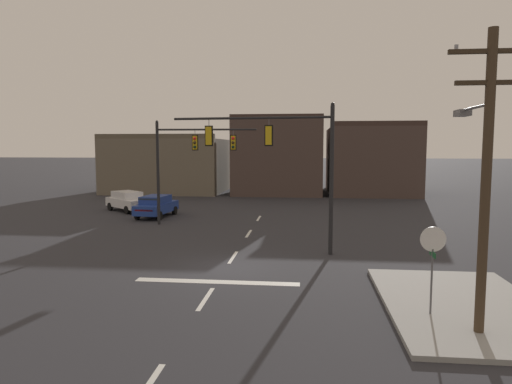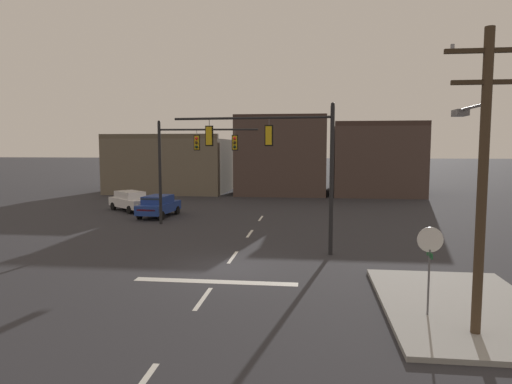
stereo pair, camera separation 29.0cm
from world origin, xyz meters
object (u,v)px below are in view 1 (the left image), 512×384
object	(u,v)px
car_lot_nearside	(156,206)
car_lot_middle	(128,201)
signal_mast_near_side	(285,153)
signal_mast_far_side	(186,155)
utility_pole	(484,169)
stop_sign	(433,249)

from	to	relation	value
car_lot_nearside	car_lot_middle	size ratio (longest dim) A/B	1.02
signal_mast_near_side	signal_mast_far_side	world-z (taller)	signal_mast_near_side
signal_mast_near_side	utility_pole	bearing A→B (deg)	-58.50
signal_mast_far_side	utility_pole	bearing A→B (deg)	-53.11
signal_mast_near_side	signal_mast_far_side	bearing A→B (deg)	132.77
car_lot_middle	car_lot_nearside	bearing A→B (deg)	-40.12
car_lot_nearside	signal_mast_far_side	bearing A→B (deg)	-44.34
car_lot_nearside	utility_pole	size ratio (longest dim) A/B	0.55
signal_mast_near_side	signal_mast_far_side	xyz separation A→B (m)	(-6.92, 7.48, -0.24)
signal_mast_near_side	car_lot_nearside	xyz separation A→B (m)	(-10.01, 10.50, -4.05)
signal_mast_near_side	signal_mast_far_side	size ratio (longest dim) A/B	1.15
signal_mast_far_side	signal_mast_near_side	bearing A→B (deg)	-47.23
signal_mast_far_side	utility_pole	xyz separation A→B (m)	(12.71, -16.93, -0.06)
car_lot_middle	utility_pole	size ratio (longest dim) A/B	0.55
signal_mast_far_side	car_lot_middle	bearing A→B (deg)	137.77
signal_mast_near_side	car_lot_middle	world-z (taller)	signal_mast_near_side
signal_mast_far_side	utility_pole	size ratio (longest dim) A/B	0.84
signal_mast_near_side	stop_sign	distance (m)	10.05
signal_mast_near_side	utility_pole	distance (m)	11.09
utility_pole	signal_mast_near_side	bearing A→B (deg)	121.50
signal_mast_near_side	stop_sign	size ratio (longest dim) A/B	2.82
signal_mast_far_side	utility_pole	distance (m)	21.17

